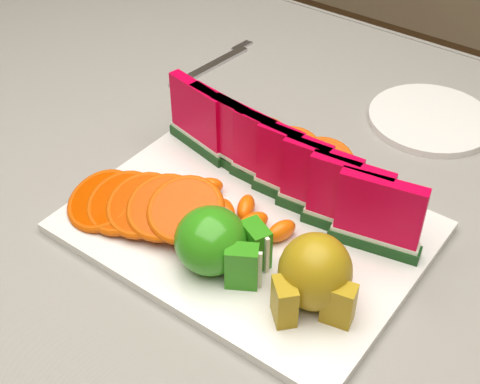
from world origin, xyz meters
The scene contains 11 objects.
table centered at (0.00, 0.00, 0.65)m, with size 1.40×0.90×0.75m.
tablecloth centered at (0.00, 0.00, 0.72)m, with size 1.53×1.03×0.20m.
platter centered at (0.08, -0.05, 0.76)m, with size 0.40×0.30×0.01m.
apple_cluster centered at (0.09, -0.13, 0.80)m, with size 0.11×0.09×0.07m.
pear_cluster centered at (0.20, -0.11, 0.81)m, with size 0.10×0.11×0.09m.
side_plate centered at (0.16, 0.29, 0.76)m, with size 0.20×0.20×0.01m.
fork centered at (-0.20, 0.23, 0.76)m, with size 0.03×0.20×0.00m.
watermelon_row centered at (0.08, 0.01, 0.82)m, with size 0.39×0.07×0.10m.
orange_fan_front centered at (-0.02, -0.12, 0.80)m, with size 0.21×0.14×0.06m.
orange_fan_back centered at (0.03, 0.07, 0.79)m, with size 0.24×0.11×0.04m.
tangerine_segments centered at (0.05, -0.06, 0.78)m, with size 0.16×0.06×0.02m.
Camera 1 is at (0.41, -0.53, 1.31)m, focal length 50.00 mm.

